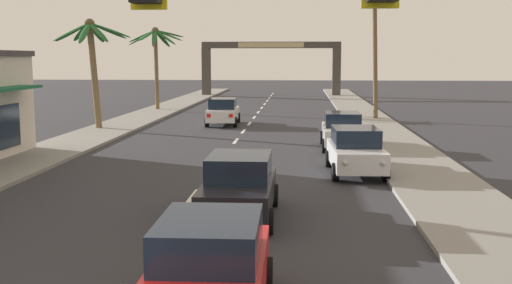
{
  "coord_description": "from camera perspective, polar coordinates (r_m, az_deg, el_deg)",
  "views": [
    {
      "loc": [
        3.27,
        -6.79,
        4.22
      ],
      "look_at": [
        2.21,
        8.0,
        2.2
      ],
      "focal_mm": 43.71,
      "sensor_mm": 36.0,
      "label": 1
    }
  ],
  "objects": [
    {
      "name": "sedan_lead_at_stop_bar",
      "position": [
        10.12,
        -4.36,
        -11.69
      ],
      "size": [
        1.99,
        4.47,
        1.68
      ],
      "color": "red",
      "rests_on": "ground"
    },
    {
      "name": "palm_right_farthest",
      "position": [
        42.9,
        10.83,
        11.45
      ],
      "size": [
        4.11,
        4.05,
        9.48
      ],
      "color": "brown",
      "rests_on": "ground"
    },
    {
      "name": "sedan_parked_mid_kerb",
      "position": [
        29.28,
        7.9,
        1.08
      ],
      "size": [
        1.96,
        4.46,
        1.68
      ],
      "color": "silver",
      "rests_on": "ground"
    },
    {
      "name": "sedan_third_in_queue",
      "position": [
        16.43,
        -1.55,
        -4.07
      ],
      "size": [
        1.95,
        4.45,
        1.68
      ],
      "color": "black",
      "rests_on": "ground"
    },
    {
      "name": "palm_left_farthest",
      "position": [
        50.27,
        -9.12,
        8.66
      ],
      "size": [
        4.52,
        4.2,
        6.6
      ],
      "color": "brown",
      "rests_on": "ground"
    },
    {
      "name": "traffic_signal_mast",
      "position": [
        7.04,
        3.15,
        12.65
      ],
      "size": [
        10.87,
        0.41,
        6.77
      ],
      "color": "#2D2D33",
      "rests_on": "ground"
    },
    {
      "name": "lane_markings",
      "position": [
        26.48,
        -2.05,
        -1.41
      ],
      "size": [
        4.28,
        86.78,
        0.01
      ],
      "color": "silver",
      "rests_on": "ground"
    },
    {
      "name": "sidewalk_left",
      "position": [
        29.28,
        -18.16,
        -0.79
      ],
      "size": [
        3.2,
        110.0,
        0.14
      ],
      "primitive_type": "cube",
      "color": "gray",
      "rests_on": "ground"
    },
    {
      "name": "sidewalk_right",
      "position": [
        27.49,
        13.54,
        -1.15
      ],
      "size": [
        3.2,
        110.0,
        0.14
      ],
      "primitive_type": "cube",
      "color": "gray",
      "rests_on": "ground"
    },
    {
      "name": "sedan_oncoming_far",
      "position": [
        39.26,
        -3.03,
        2.82
      ],
      "size": [
        2.05,
        4.49,
        1.68
      ],
      "color": "silver",
      "rests_on": "ground"
    },
    {
      "name": "town_gateway_arch",
      "position": [
        68.65,
        1.38,
        7.49
      ],
      "size": [
        15.19,
        0.9,
        5.92
      ],
      "color": "#423D38",
      "rests_on": "ground"
    },
    {
      "name": "sedan_parked_nearest_kerb",
      "position": [
        22.97,
        9.1,
        -0.77
      ],
      "size": [
        2.08,
        4.5,
        1.68
      ],
      "color": "silver",
      "rests_on": "ground"
    },
    {
      "name": "palm_left_third",
      "position": [
        37.49,
        -14.78,
        8.25
      ],
      "size": [
        4.74,
        4.6,
        6.44
      ],
      "color": "brown",
      "rests_on": "ground"
    }
  ]
}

